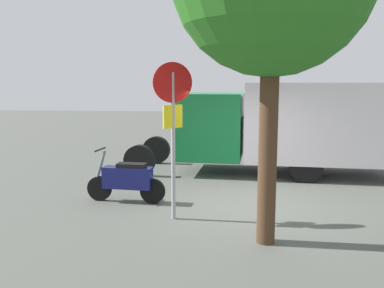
{
  "coord_description": "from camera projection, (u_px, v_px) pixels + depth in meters",
  "views": [
    {
      "loc": [
        0.42,
        8.7,
        2.65
      ],
      "look_at": [
        1.3,
        -0.9,
        1.22
      ],
      "focal_mm": 38.57,
      "sensor_mm": 36.0,
      "label": 1
    }
  ],
  "objects": [
    {
      "name": "ground_plane",
      "position": [
        248.0,
        207.0,
        8.92
      ],
      "size": [
        60.0,
        60.0,
        0.0
      ],
      "primitive_type": "plane",
      "color": "#4B4E48"
    },
    {
      "name": "box_truck_near",
      "position": [
        282.0,
        123.0,
        11.91
      ],
      "size": [
        7.69,
        2.75,
        2.66
      ],
      "rotation": [
        0.0,
        0.0,
        -0.08
      ],
      "color": "black",
      "rests_on": "ground"
    },
    {
      "name": "motorcycle",
      "position": [
        127.0,
        179.0,
        9.19
      ],
      "size": [
        1.81,
        0.55,
        1.2
      ],
      "rotation": [
        0.0,
        0.0,
        -0.1
      ],
      "color": "black",
      "rests_on": "ground"
    },
    {
      "name": "stop_sign",
      "position": [
        173.0,
        116.0,
        7.81
      ],
      "size": [
        0.71,
        0.33,
        3.04
      ],
      "color": "#9E9EA3",
      "rests_on": "ground"
    }
  ]
}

